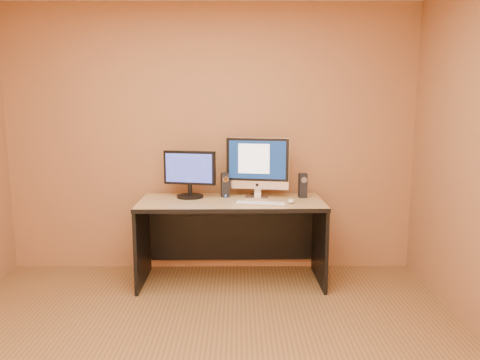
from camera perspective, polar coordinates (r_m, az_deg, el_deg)
The scene contains 10 objects.
walls at distance 2.62m, azimuth -6.23°, elevation 1.58°, with size 4.00×4.00×2.60m, color #8F5A39, non-canonical shape.
desk at distance 4.36m, azimuth -1.07°, elevation -7.50°, with size 1.67×0.73×0.77m, color tan, non-canonical shape.
imac at distance 4.36m, azimuth 2.09°, elevation 1.57°, with size 0.60×0.22×0.58m, color silver, non-canonical shape.
second_monitor at distance 4.39m, azimuth -6.16°, elevation 0.68°, with size 0.50×0.25×0.44m, color black, non-canonical shape.
speaker_left at distance 4.42m, azimuth -1.84°, elevation -0.60°, with size 0.07×0.08×0.23m, color black, non-canonical shape.
speaker_right at distance 4.42m, azimuth 7.66°, elevation -0.66°, with size 0.07×0.08×0.23m, color black, non-canonical shape.
keyboard at distance 4.11m, azimuth 2.52°, elevation -2.86°, with size 0.45×0.12×0.02m, color silver.
mouse at distance 4.18m, azimuth 6.25°, elevation -2.55°, with size 0.06×0.11×0.04m, color silver.
cable_a at distance 4.52m, azimuth 2.50°, elevation -1.81°, with size 0.01×0.01×0.23m, color black.
cable_b at distance 4.56m, azimuth 1.47°, elevation -1.70°, with size 0.01×0.01×0.19m, color black.
Camera 1 is at (0.28, -2.58, 1.65)m, focal length 35.00 mm.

